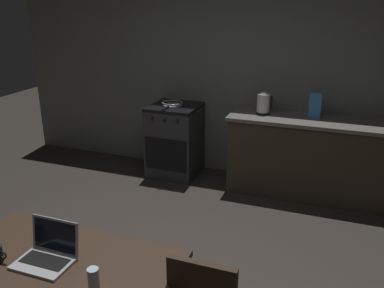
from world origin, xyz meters
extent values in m
plane|color=#2D2823|center=(0.00, 0.00, 0.00)|extent=(12.00, 12.00, 0.00)
cube|color=#60635D|center=(0.30, 2.47, 1.28)|extent=(6.40, 0.10, 2.56)
cube|color=#382D23|center=(1.26, 2.12, 0.44)|extent=(2.10, 0.60, 0.87)
cube|color=#66605B|center=(1.26, 2.12, 0.89)|extent=(2.16, 0.64, 0.04)
cube|color=#2D2D30|center=(-0.56, 2.12, 0.44)|extent=(0.60, 0.60, 0.87)
cube|color=black|center=(-0.56, 2.12, 0.89)|extent=(0.60, 0.60, 0.04)
cube|color=black|center=(-0.56, 1.81, 0.36)|extent=(0.54, 0.01, 0.40)
cylinder|color=black|center=(-0.72, 1.80, 0.81)|extent=(0.04, 0.02, 0.04)
cylinder|color=black|center=(-0.56, 1.80, 0.81)|extent=(0.04, 0.02, 0.04)
cylinder|color=black|center=(-0.40, 1.80, 0.81)|extent=(0.04, 0.02, 0.04)
cube|color=#332319|center=(-0.07, -0.86, 0.70)|extent=(1.37, 0.87, 0.04)
cylinder|color=#332319|center=(-0.69, -0.49, 0.34)|extent=(0.05, 0.05, 0.68)
cube|color=#99999E|center=(-0.14, -0.87, 0.73)|extent=(0.32, 0.22, 0.02)
cube|color=black|center=(-0.14, -0.85, 0.74)|extent=(0.28, 0.12, 0.00)
cube|color=#99999E|center=(-0.14, -0.74, 0.85)|extent=(0.32, 0.04, 0.21)
cube|color=black|center=(-0.14, -0.74, 0.85)|extent=(0.29, 0.03, 0.18)
cylinder|color=black|center=(0.53, 2.12, 0.92)|extent=(0.15, 0.15, 0.02)
cylinder|color=silver|center=(0.53, 2.12, 1.04)|extent=(0.15, 0.15, 0.21)
cylinder|color=silver|center=(0.53, 2.12, 1.15)|extent=(0.09, 0.09, 0.02)
cube|color=black|center=(0.62, 2.12, 1.05)|extent=(0.02, 0.02, 0.15)
cylinder|color=gray|center=(-0.59, 2.10, 0.92)|extent=(0.24, 0.24, 0.01)
torus|color=gray|center=(-0.59, 2.10, 0.95)|extent=(0.26, 0.26, 0.02)
cylinder|color=black|center=(-0.59, 1.88, 0.93)|extent=(0.02, 0.18, 0.02)
torus|color=black|center=(-0.36, -0.93, 0.78)|extent=(0.05, 0.01, 0.05)
cylinder|color=#99B7C6|center=(0.27, -0.97, 0.80)|extent=(0.06, 0.06, 0.15)
cube|color=#3372B2|center=(1.10, 2.14, 1.05)|extent=(0.13, 0.05, 0.29)
camera|label=1|loc=(1.34, -2.41, 2.17)|focal=38.18mm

